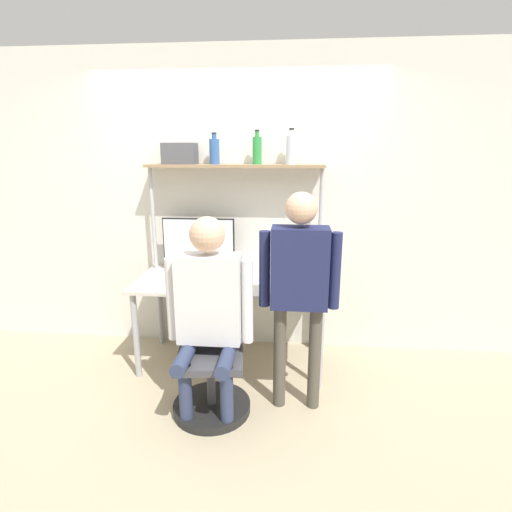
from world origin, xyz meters
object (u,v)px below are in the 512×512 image
Objects in this scene: cell_phone at (246,290)px; bottle_clear at (291,149)px; laptop at (214,280)px; bottle_green at (257,150)px; office_chair at (211,373)px; storage_box at (180,154)px; person_standing at (299,277)px; person_seated at (208,303)px; bottle_blue at (214,151)px; monitor at (199,242)px.

bottle_clear is at bearing 58.67° from cell_phone.
laptop is 1.15m from bottle_green.
storage_box is (-0.42, 0.93, 1.53)m from office_chair.
person_standing is 1.56m from storage_box.
bottle_green reaches higher than person_seated.
bottle_blue is at bearing 180.00° from bottle_clear.
storage_box reaches higher than cell_phone.
storage_box reaches higher than person_standing.
bottle_clear reaches higher than storage_box.
bottle_clear is at bearing -0.00° from storage_box.
person_seated is 1.39m from bottle_blue.
person_standing is at bearing -30.44° from laptop.
bottle_green is at bearing 0.00° from bottle_blue.
office_chair is at bearing 96.96° from person_seated.
cell_phone is at bearing 62.60° from office_chair.
monitor is 4.32× the size of cell_phone.
monitor is at bearing -175.99° from bottle_green.
person_seated is 5.06× the size of bottle_green.
person_standing is 1.40m from bottle_blue.
person_standing reaches higher than person_seated.
person_standing is at bearing -84.56° from bottle_clear.
bottle_green is at bearing 180.00° from bottle_clear.
person_seated is (0.01, -0.04, 0.56)m from office_chair.
bottle_blue is at bearing 97.34° from laptop.
laptop is 1.08× the size of bottle_blue.
storage_box is (-0.95, 0.00, -0.04)m from bottle_clear.
monitor is 0.52m from laptop.
monitor is 2.30× the size of storage_box.
bottle_green is at bearing 4.01° from monitor.
office_chair is at bearing -117.40° from cell_phone.
person_standing is 5.38× the size of bottle_clear.
cell_phone is 1.24m from bottle_clear.
bottle_clear is at bearing -0.00° from bottle_blue.
person_seated is at bearing -83.04° from office_chair.
laptop is at bearing 96.96° from office_chair.
monitor is at bearing -14.37° from storage_box.
laptop is 0.18× the size of person_standing.
office_chair is 1.90m from bottle_clear.
laptop is 0.80m from person_standing.
laptop reaches higher than cell_phone.
monitor is at bearing 117.34° from laptop.
bottle_clear reaches higher than bottle_green.
bottle_blue is 0.36m from bottle_green.
person_standing is at bearing -66.73° from bottle_green.
bottle_green reaches higher than storage_box.
person_standing is (0.61, 0.12, 0.16)m from person_seated.
bottle_clear is at bearing 2.60° from monitor.
bottle_green is at bearing 76.09° from person_seated.
bottle_green is at bearing 113.27° from person_standing.
bottle_blue reaches higher than laptop.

